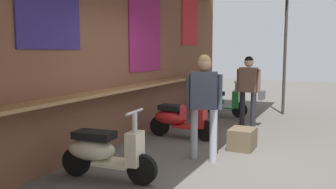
{
  "coord_description": "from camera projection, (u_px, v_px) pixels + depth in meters",
  "views": [
    {
      "loc": [
        -5.21,
        -1.69,
        1.72
      ],
      "look_at": [
        1.44,
        1.38,
        0.84
      ],
      "focal_mm": 38.63,
      "sensor_mm": 36.0,
      "label": 1
    }
  ],
  "objects": [
    {
      "name": "scooter_green",
      "position": [
        218.0,
        102.0,
        9.55
      ],
      "size": [
        0.48,
        1.4,
        0.97
      ],
      "rotation": [
        0.0,
        0.0,
        -1.51
      ],
      "color": "#237533",
      "rests_on": "ground_plane"
    },
    {
      "name": "scooter_cream",
      "position": [
        102.0,
        151.0,
        4.83
      ],
      "size": [
        0.5,
        1.4,
        0.97
      ],
      "rotation": [
        0.0,
        0.0,
        -1.49
      ],
      "color": "beige",
      "rests_on": "ground_plane"
    },
    {
      "name": "scooter_red",
      "position": [
        178.0,
        119.0,
        7.17
      ],
      "size": [
        0.46,
        1.4,
        0.97
      ],
      "rotation": [
        0.0,
        0.0,
        -1.58
      ],
      "color": "red",
      "rests_on": "ground_plane"
    },
    {
      "name": "merchandise_crate",
      "position": [
        242.0,
        139.0,
        6.35
      ],
      "size": [
        0.53,
        0.43,
        0.37
      ],
      "primitive_type": "cube",
      "rotation": [
        0.0,
        0.0,
        -0.02
      ],
      "color": "brown",
      "rests_on": "ground_plane"
    },
    {
      "name": "shopper_with_handbag",
      "position": [
        249.0,
        84.0,
        8.22
      ],
      "size": [
        0.27,
        0.65,
        1.6
      ],
      "rotation": [
        0.0,
        0.0,
        -0.09
      ],
      "color": "#232328",
      "rests_on": "ground_plane"
    },
    {
      "name": "market_stall_facade",
      "position": [
        108.0,
        36.0,
        6.13
      ],
      "size": [
        11.89,
        2.7,
        3.56
      ],
      "color": "brown",
      "rests_on": "ground_plane"
    },
    {
      "name": "shopper_browsing",
      "position": [
        203.0,
        97.0,
        5.64
      ],
      "size": [
        0.42,
        0.65,
        1.67
      ],
      "rotation": [
        0.0,
        0.0,
        3.46
      ],
      "color": "#999EA8",
      "rests_on": "ground_plane"
    },
    {
      "name": "ground_plane",
      "position": [
        210.0,
        162.0,
        5.61
      ],
      "size": [
        33.3,
        33.3,
        0.0
      ],
      "primitive_type": "plane",
      "color": "#56544F"
    }
  ]
}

